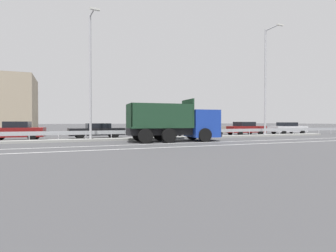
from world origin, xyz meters
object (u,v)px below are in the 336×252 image
at_px(street_lamp_2, 266,78).
at_px(parked_car_2, 16,131).
at_px(parked_car_4, 163,129).
at_px(parked_car_6, 245,128).
at_px(parked_car_3, 97,131).
at_px(parked_car_5, 205,128).
at_px(street_lamp_1, 91,72).
at_px(parked_car_7, 288,128).
at_px(median_road_sign, 206,125).
at_px(dump_truck, 184,125).

bearing_deg(street_lamp_2, parked_car_2, 172.22).
bearing_deg(parked_car_4, parked_car_6, -93.81).
bearing_deg(parked_car_3, parked_car_5, -93.70).
bearing_deg(street_lamp_1, parked_car_7, 7.50).
relative_size(parked_car_2, parked_car_6, 0.94).
xyz_separation_m(median_road_sign, parked_car_7, (13.31, 3.05, -0.51)).
relative_size(street_lamp_1, parked_car_3, 1.99).
distance_m(parked_car_2, parked_car_7, 29.24).
height_order(dump_truck, parked_car_6, dump_truck).
bearing_deg(parked_car_4, street_lamp_1, 114.11).
relative_size(street_lamp_2, parked_car_4, 2.55).
xyz_separation_m(street_lamp_1, parked_car_5, (12.14, 3.26, -4.60)).
relative_size(parked_car_3, parked_car_6, 1.06).
relative_size(street_lamp_1, parked_car_7, 2.16).
bearing_deg(street_lamp_1, dump_truck, -21.49).
bearing_deg(parked_car_6, parked_car_5, -93.27).
bearing_deg(parked_car_6, parked_car_2, -91.44).
distance_m(dump_truck, street_lamp_2, 11.79).
relative_size(median_road_sign, parked_car_5, 0.59).
distance_m(median_road_sign, parked_car_5, 3.67).
distance_m(median_road_sign, parked_car_2, 16.20).
distance_m(dump_truck, parked_car_7, 17.88).
relative_size(dump_truck, parked_car_4, 1.68).
bearing_deg(median_road_sign, parked_car_2, 169.61).
distance_m(parked_car_6, parked_car_7, 6.44).
bearing_deg(parked_car_2, parked_car_5, -84.44).
height_order(parked_car_2, parked_car_3, parked_car_2).
height_order(parked_car_2, parked_car_4, parked_car_2).
relative_size(median_road_sign, parked_car_6, 0.50).
relative_size(street_lamp_1, parked_car_6, 2.11).
bearing_deg(street_lamp_2, parked_car_7, 26.88).
bearing_deg(median_road_sign, street_lamp_1, -179.62).
relative_size(parked_car_4, parked_car_7, 0.94).
distance_m(parked_car_2, parked_car_5, 17.68).
bearing_deg(dump_truck, median_road_sign, 131.78).
relative_size(street_lamp_2, parked_car_5, 2.72).
distance_m(median_road_sign, parked_car_3, 10.08).
distance_m(street_lamp_2, parked_car_3, 17.60).
bearing_deg(parked_car_3, median_road_sign, -112.23).
height_order(parked_car_6, parked_car_7, parked_car_6).
height_order(parked_car_2, parked_car_7, parked_car_2).
distance_m(median_road_sign, street_lamp_2, 8.38).
distance_m(dump_truck, parked_car_4, 6.27).
bearing_deg(parked_car_7, parked_car_2, -85.20).
distance_m(street_lamp_1, parked_car_6, 18.14).
height_order(street_lamp_2, parked_car_5, street_lamp_2).
relative_size(parked_car_3, parked_car_7, 1.09).
relative_size(parked_car_3, parked_car_5, 1.23).
xyz_separation_m(parked_car_3, parked_car_6, (16.41, -0.18, 0.05)).
relative_size(dump_truck, street_lamp_2, 0.66).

